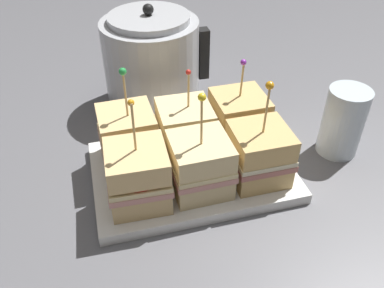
# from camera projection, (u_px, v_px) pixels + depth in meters

# --- Properties ---
(ground_plane) EXTENTS (6.00, 6.00, 0.00)m
(ground_plane) POSITION_uv_depth(u_px,v_px,m) (192.00, 176.00, 0.66)
(ground_plane) COLOR slate
(serving_platter) EXTENTS (0.31, 0.21, 0.02)m
(serving_platter) POSITION_uv_depth(u_px,v_px,m) (192.00, 171.00, 0.65)
(serving_platter) COLOR white
(serving_platter) RESTS_ON ground_plane
(sandwich_front_left) EXTENTS (0.09, 0.09, 0.17)m
(sandwich_front_left) POSITION_uv_depth(u_px,v_px,m) (138.00, 176.00, 0.57)
(sandwich_front_left) COLOR #DBB77A
(sandwich_front_left) RESTS_ON serving_platter
(sandwich_front_center) EXTENTS (0.09, 0.09, 0.17)m
(sandwich_front_center) POSITION_uv_depth(u_px,v_px,m) (200.00, 165.00, 0.59)
(sandwich_front_center) COLOR beige
(sandwich_front_center) RESTS_ON serving_platter
(sandwich_front_right) EXTENTS (0.09, 0.09, 0.17)m
(sandwich_front_right) POSITION_uv_depth(u_px,v_px,m) (259.00, 154.00, 0.61)
(sandwich_front_right) COLOR tan
(sandwich_front_right) RESTS_ON serving_platter
(sandwich_back_left) EXTENTS (0.09, 0.09, 0.17)m
(sandwich_back_left) POSITION_uv_depth(u_px,v_px,m) (128.00, 137.00, 0.64)
(sandwich_back_left) COLOR #DBB77A
(sandwich_back_left) RESTS_ON serving_platter
(sandwich_back_center) EXTENTS (0.09, 0.09, 0.15)m
(sandwich_back_center) POSITION_uv_depth(u_px,v_px,m) (184.00, 130.00, 0.66)
(sandwich_back_center) COLOR beige
(sandwich_back_center) RESTS_ON serving_platter
(sandwich_back_right) EXTENTS (0.09, 0.09, 0.15)m
(sandwich_back_right) POSITION_uv_depth(u_px,v_px,m) (239.00, 120.00, 0.67)
(sandwich_back_right) COLOR tan
(sandwich_back_right) RESTS_ON serving_platter
(kettle_steel) EXTENTS (0.20, 0.18, 0.20)m
(kettle_steel) POSITION_uv_depth(u_px,v_px,m) (152.00, 62.00, 0.78)
(kettle_steel) COLOR #B7BABF
(kettle_steel) RESTS_ON ground_plane
(drinking_glass) EXTENTS (0.07, 0.07, 0.12)m
(drinking_glass) POSITION_uv_depth(u_px,v_px,m) (343.00, 122.00, 0.68)
(drinking_glass) COLOR silver
(drinking_glass) RESTS_ON ground_plane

